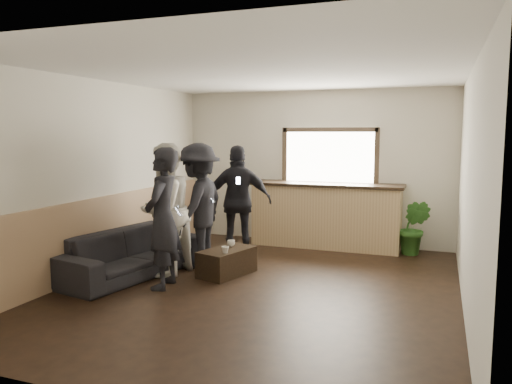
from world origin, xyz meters
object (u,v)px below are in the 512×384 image
at_px(bar_counter, 326,211).
at_px(cup_a, 231,243).
at_px(sofa, 131,253).
at_px(potted_plant, 414,228).
at_px(person_c, 199,206).
at_px(person_d, 239,201).
at_px(cup_b, 225,250).
at_px(coffee_table, 227,262).
at_px(person_a, 163,218).
at_px(person_b, 165,210).

relative_size(bar_counter, cup_a, 23.61).
distance_m(sofa, potted_plant, 4.59).
xyz_separation_m(potted_plant, person_c, (-3.03, -1.89, 0.48)).
height_order(person_c, person_d, person_c).
bearing_deg(sofa, cup_a, -49.75).
bearing_deg(cup_b, coffee_table, 108.47).
distance_m(sofa, cup_a, 1.44).
relative_size(person_c, person_d, 1.03).
height_order(coffee_table, cup_b, cup_b).
xyz_separation_m(bar_counter, cup_a, (-0.96, -2.06, -0.22)).
height_order(sofa, coffee_table, sofa).
xyz_separation_m(bar_counter, coffee_table, (-0.94, -2.26, -0.45)).
bearing_deg(person_c, sofa, -44.01).
bearing_deg(person_a, person_b, -163.10).
bearing_deg(bar_counter, coffee_table, -112.73).
relative_size(bar_counter, person_a, 1.46).
height_order(cup_a, person_b, person_b).
height_order(potted_plant, person_b, person_b).
height_order(bar_counter, person_b, bar_counter).
height_order(potted_plant, person_c, person_c).
bearing_deg(cup_a, person_c, 172.95).
xyz_separation_m(person_a, person_b, (-0.28, 0.53, 0.02)).
distance_m(cup_b, potted_plant, 3.37).
xyz_separation_m(cup_b, person_b, (-0.90, -0.06, 0.52)).
bearing_deg(bar_counter, cup_a, -114.96).
bearing_deg(person_c, potted_plant, 120.70).
bearing_deg(person_a, sofa, -124.31).
xyz_separation_m(bar_counter, person_a, (-1.49, -3.08, 0.28)).
bearing_deg(cup_b, person_b, -175.93).
relative_size(potted_plant, person_a, 0.50).
xyz_separation_m(sofa, potted_plant, (3.74, 2.65, 0.14)).
bearing_deg(person_b, person_a, 34.49).
xyz_separation_m(potted_plant, person_a, (-3.01, -2.98, 0.46)).
bearing_deg(person_d, person_a, 60.12).
relative_size(sofa, person_d, 1.20).
bearing_deg(potted_plant, cup_b, -135.13).
bearing_deg(person_a, person_c, 170.70).
xyz_separation_m(potted_plant, person_b, (-3.29, -2.44, 0.48)).
bearing_deg(person_a, bar_counter, 143.67).
relative_size(cup_b, person_d, 0.06).
bearing_deg(person_b, person_d, 164.25).
distance_m(bar_counter, person_a, 3.43).
bearing_deg(coffee_table, person_c, 155.39).
distance_m(cup_a, cup_b, 0.43).
relative_size(cup_a, person_a, 0.06).
distance_m(bar_counter, person_d, 1.70).
bearing_deg(sofa, person_c, -31.31).
relative_size(person_b, person_d, 1.03).
bearing_deg(cup_b, person_c, 143.06).
distance_m(sofa, person_a, 1.00).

